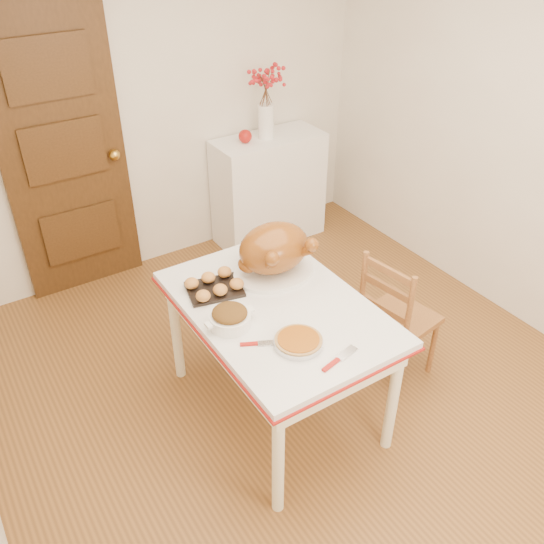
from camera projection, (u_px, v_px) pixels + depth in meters
floor at (307, 398)px, 3.54m from camera, size 3.50×4.00×0.00m
wall_back at (153, 108)px, 4.24m from camera, size 3.50×0.00×2.50m
wall_right at (540, 146)px, 3.63m from camera, size 0.00×4.00×2.50m
door_back at (65, 158)px, 4.02m from camera, size 0.85×0.06×2.06m
sideboard at (269, 189)px, 4.91m from camera, size 0.92×0.41×0.92m
kitchen_table at (277, 359)px, 3.27m from camera, size 0.89×1.29×0.77m
chair_oak at (399, 315)px, 3.51m from camera, size 0.45×0.45×0.89m
berry_vase at (266, 103)px, 4.49m from camera, size 0.29×0.29×0.56m
apple at (245, 136)px, 4.53m from camera, size 0.11×0.11×0.11m
turkey_platter at (274, 251)px, 3.21m from camera, size 0.57×0.50×0.30m
pumpkin_pie at (299, 341)px, 2.78m from camera, size 0.29×0.29×0.05m
stuffing_dish at (230, 317)px, 2.88m from camera, size 0.31×0.27×0.10m
rolls_tray at (214, 285)px, 3.14m from camera, size 0.33×0.29×0.08m
pie_server at (339, 358)px, 2.70m from camera, size 0.24×0.12×0.01m
carving_knife at (265, 343)px, 2.79m from camera, size 0.24×0.16×0.01m
drinking_glass at (247, 251)px, 3.38m from camera, size 0.07×0.07×0.12m
shaker_pair at (271, 237)px, 3.53m from camera, size 0.10×0.04×0.10m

